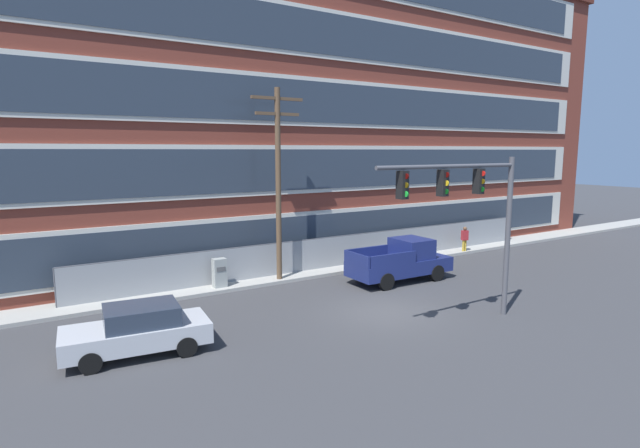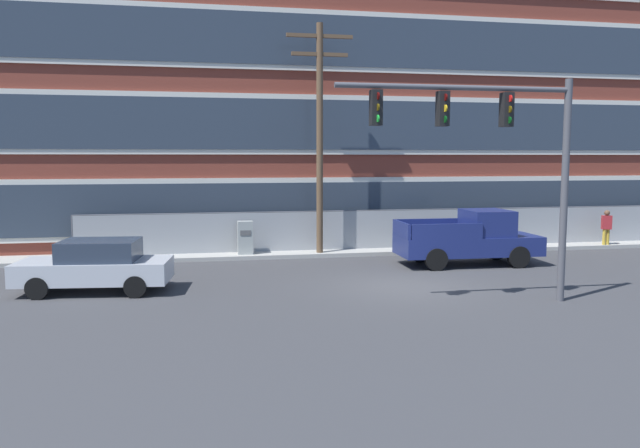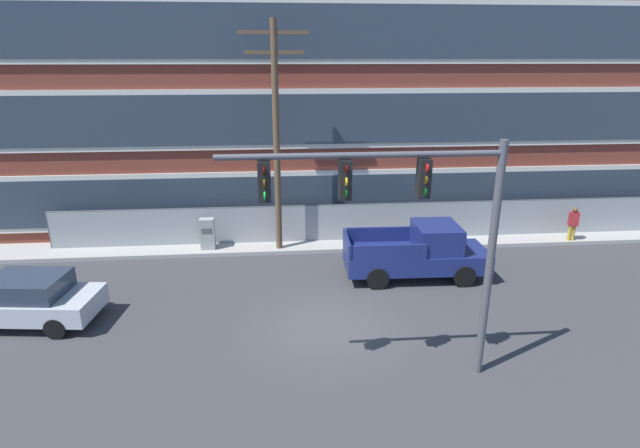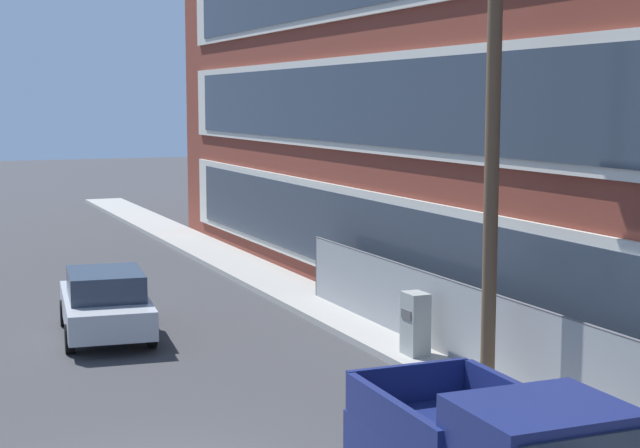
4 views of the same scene
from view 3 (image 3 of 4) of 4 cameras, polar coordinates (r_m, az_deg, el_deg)
ground_plane at (r=15.64m, az=0.72°, el=-11.59°), size 160.00×160.00×0.00m
sidewalk_building_side at (r=21.83m, az=-1.08°, el=-2.28°), size 80.00×1.92×0.16m
brick_mill_building at (r=26.58m, az=-2.67°, el=20.72°), size 52.95×11.07×17.67m
chain_link_fence at (r=22.14m, az=6.83°, el=0.19°), size 28.10×0.06×1.79m
traffic_signal_mast at (r=11.70m, az=10.02°, el=1.58°), size 6.58×0.43×6.10m
pickup_truck_navy at (r=18.86m, az=11.25°, el=-3.24°), size 5.33×2.20×2.05m
sedan_silver at (r=17.90m, az=-30.57°, el=-7.42°), size 4.56×2.36×1.56m
utility_pole_near_corner at (r=19.99m, az=-5.03°, el=10.62°), size 2.63×0.26×9.21m
electrical_cabinet at (r=21.41m, az=-12.71°, el=-1.30°), size 0.59×0.44×1.48m
pedestrian_near_cabinet at (r=24.40m, az=26.94°, el=0.14°), size 0.46×0.36×1.69m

